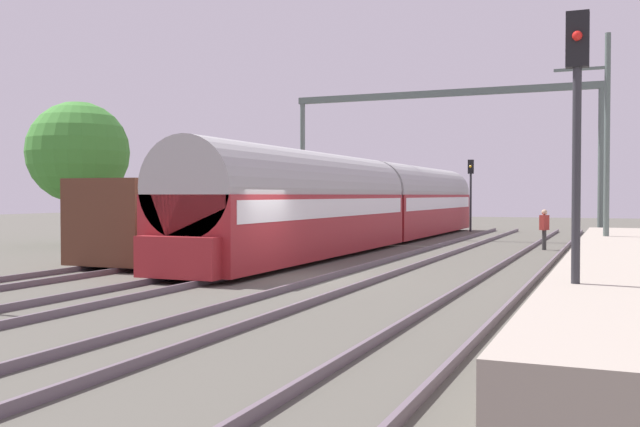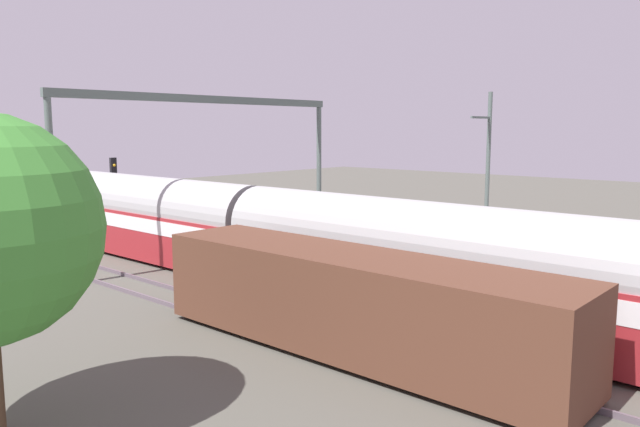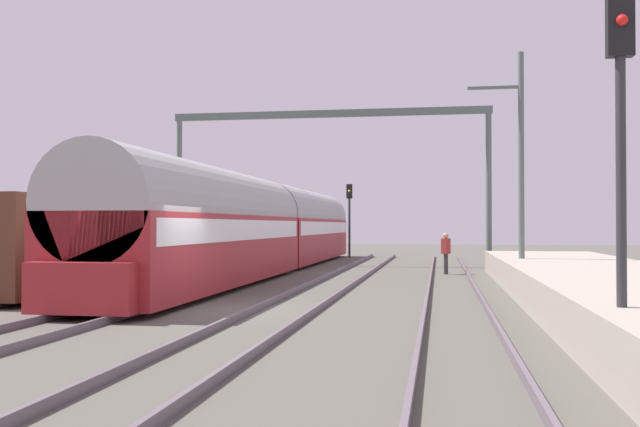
% 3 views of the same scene
% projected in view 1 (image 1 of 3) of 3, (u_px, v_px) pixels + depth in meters
% --- Properties ---
extents(ground, '(120.00, 120.00, 0.00)m').
position_uv_depth(ground, '(284.00, 278.00, 20.34)').
color(ground, '#535148').
extents(track_far_west, '(1.52, 60.00, 0.16)m').
position_uv_depth(track_far_west, '(113.00, 267.00, 22.59)').
color(track_far_west, '#63555F').
rests_on(track_far_west, ground).
extents(track_west, '(1.52, 60.00, 0.16)m').
position_uv_depth(track_west, '(223.00, 273.00, 21.09)').
color(track_west, '#63555F').
rests_on(track_west, ground).
extents(track_east, '(1.52, 60.00, 0.16)m').
position_uv_depth(track_east, '(350.00, 278.00, 19.59)').
color(track_east, '#63555F').
rests_on(track_east, ground).
extents(track_far_east, '(1.52, 60.00, 0.16)m').
position_uv_depth(track_far_east, '(498.00, 285.00, 18.09)').
color(track_far_east, '#63555F').
rests_on(track_far_east, ground).
extents(passenger_train, '(2.93, 32.85, 3.82)m').
position_uv_depth(passenger_train, '(373.00, 203.00, 34.00)').
color(passenger_train, maroon).
rests_on(passenger_train, ground).
extents(freight_car, '(2.80, 13.00, 2.70)m').
position_uv_depth(freight_car, '(209.00, 218.00, 27.87)').
color(freight_car, '#563323').
rests_on(freight_car, ground).
extents(person_crossing, '(0.40, 0.47, 1.73)m').
position_uv_depth(person_crossing, '(544.00, 226.00, 30.82)').
color(person_crossing, '#343434').
rests_on(person_crossing, ground).
extents(railway_signal_near, '(0.36, 0.30, 5.31)m').
position_uv_depth(railway_signal_near, '(577.00, 131.00, 11.72)').
color(railway_signal_near, '#2D2D33').
rests_on(railway_signal_near, ground).
extents(railway_signal_far, '(0.36, 0.30, 4.61)m').
position_uv_depth(railway_signal_far, '(471.00, 185.00, 46.36)').
color(railway_signal_far, '#2D2D33').
rests_on(railway_signal_far, ground).
extents(catenary_gantry, '(16.21, 0.28, 7.86)m').
position_uv_depth(catenary_gantry, '(440.00, 128.00, 38.00)').
color(catenary_gantry, '#556560').
rests_on(catenary_gantry, ground).
extents(catenary_pole_east_mid, '(1.90, 0.20, 8.00)m').
position_uv_depth(catenary_pole_east_mid, '(605.00, 143.00, 25.29)').
color(catenary_pole_east_mid, '#556560').
rests_on(catenary_pole_east_mid, ground).
extents(tree_west_background, '(4.69, 4.69, 6.67)m').
position_uv_depth(tree_west_background, '(78.00, 152.00, 33.48)').
color(tree_west_background, '#4C3826').
rests_on(tree_west_background, ground).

